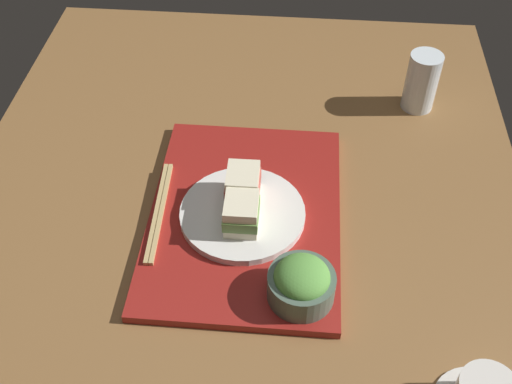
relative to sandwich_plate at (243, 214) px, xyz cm
name	(u,v)px	position (x,y,z in cm)	size (l,w,h in cm)	color
ground_plane	(236,242)	(3.02, -0.81, -3.77)	(140.00, 100.00, 3.00)	brown
serving_tray	(245,215)	(-0.92, 0.32, -1.47)	(43.89, 31.83, 1.60)	maroon
sandwich_plate	(243,214)	(0.00, 0.00, 0.00)	(20.91, 20.91, 1.34)	silver
sandwich_near	(243,185)	(-3.22, -0.18, 3.56)	(6.61, 5.76, 5.78)	#EFE5C1
sandwich_far	(241,214)	(3.22, 0.18, 3.43)	(6.86, 5.64, 5.52)	#EFE5C1
salad_bowl	(301,283)	(14.98, 10.19, 2.54)	(10.08, 10.08, 6.85)	#4C6051
chopsticks_pair	(159,211)	(0.34, -14.05, -0.32)	(22.35, 2.40, 0.70)	tan
drinking_glass	(422,82)	(-34.54, 32.18, 3.75)	(6.43, 6.43, 12.05)	silver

